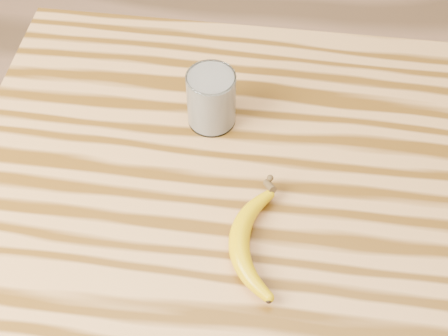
# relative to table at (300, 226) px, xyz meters

# --- Properties ---
(table) EXTENTS (1.20, 0.80, 0.90)m
(table) POSITION_rel_table_xyz_m (0.00, 0.00, 0.00)
(table) COLOR #B87E43
(table) RESTS_ON ground
(smoothie_glass) EXTENTS (0.09, 0.09, 0.11)m
(smoothie_glass) POSITION_rel_table_xyz_m (-0.18, 0.13, 0.19)
(smoothie_glass) COLOR white
(smoothie_glass) RESTS_ON table
(banana) EXTENTS (0.12, 0.28, 0.03)m
(banana) POSITION_rel_table_xyz_m (-0.10, -0.14, 0.15)
(banana) COLOR #CD9E00
(banana) RESTS_ON table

